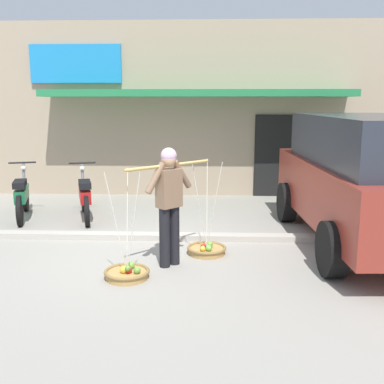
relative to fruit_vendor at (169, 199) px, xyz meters
The scene contains 9 objects.
ground_plane 1.15m from the fruit_vendor, 114.76° to the left, with size 90.00×90.00×0.00m, color gray.
sidewalk_curb 1.58m from the fruit_vendor, 101.48° to the left, with size 20.00×0.24×0.10m, color #AEA89C.
fruit_vendor is the anchor object (origin of this frame).
fruit_basket_left_side 1.16m from the fruit_vendor, 134.80° to the right, with size 0.61×0.61×1.45m.
fruit_basket_right_side 1.16m from the fruit_vendor, 44.72° to the left, with size 0.61×0.61×1.45m.
motorcycle_nearest_shop 4.13m from the fruit_vendor, 141.10° to the left, with size 0.69×1.77×1.09m.
motorcycle_second_in_row 3.26m from the fruit_vendor, 126.68° to the left, with size 0.72×1.76×1.09m.
parked_truck 3.30m from the fruit_vendor, 20.12° to the left, with size 2.34×4.89×2.10m.
storefront_building 7.63m from the fruit_vendor, 88.15° to the left, with size 13.00×6.00×4.20m.
Camera 1 is at (0.84, -6.85, 2.33)m, focal length 43.19 mm.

